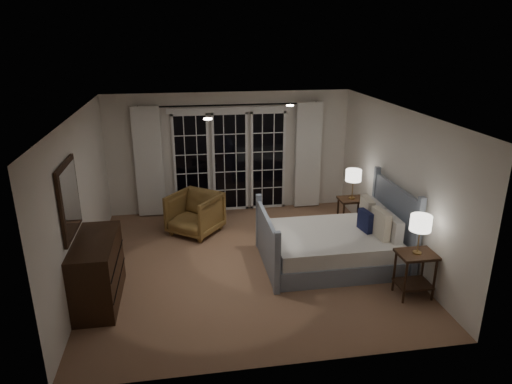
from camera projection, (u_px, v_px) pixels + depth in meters
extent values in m
plane|color=#91664E|center=(248.00, 263.00, 7.56)|extent=(5.00, 5.00, 0.00)
plane|color=silver|center=(247.00, 112.00, 6.73)|extent=(5.00, 5.00, 0.00)
cube|color=silver|center=(81.00, 201.00, 6.76)|extent=(0.02, 5.00, 2.50)
cube|color=silver|center=(397.00, 184.00, 7.53)|extent=(0.02, 5.00, 2.50)
cube|color=silver|center=(230.00, 153.00, 9.48)|extent=(5.00, 0.02, 2.50)
cube|color=silver|center=(281.00, 269.00, 4.82)|extent=(5.00, 0.02, 2.50)
cube|color=black|center=(192.00, 164.00, 9.39)|extent=(0.66, 0.02, 2.02)
cube|color=black|center=(230.00, 162.00, 9.51)|extent=(0.66, 0.02, 2.02)
cube|color=black|center=(268.00, 161.00, 9.64)|extent=(0.66, 0.02, 2.02)
cube|color=white|center=(229.00, 110.00, 9.13)|extent=(2.50, 0.04, 0.10)
cylinder|color=black|center=(229.00, 105.00, 9.05)|extent=(3.50, 0.03, 0.03)
cube|color=silver|center=(149.00, 162.00, 9.14)|extent=(0.55, 0.10, 2.25)
cube|color=silver|center=(308.00, 156.00, 9.65)|extent=(0.55, 0.10, 2.25)
cylinder|color=white|center=(290.00, 106.00, 7.42)|extent=(0.12, 0.12, 0.01)
cylinder|color=white|center=(208.00, 119.00, 6.27)|extent=(0.12, 0.12, 0.01)
cube|color=slate|center=(330.00, 254.00, 7.54)|extent=(2.01, 1.57, 0.29)
cube|color=silver|center=(331.00, 240.00, 7.45)|extent=(1.95, 1.51, 0.25)
cube|color=slate|center=(393.00, 223.00, 7.54)|extent=(0.06, 1.57, 1.27)
cube|color=slate|center=(267.00, 243.00, 7.28)|extent=(0.06, 1.57, 0.88)
cube|color=silver|center=(391.00, 227.00, 7.18)|extent=(0.14, 0.60, 0.36)
cube|color=silver|center=(375.00, 212.00, 7.78)|extent=(0.14, 0.60, 0.36)
cube|color=beige|center=(381.00, 224.00, 7.18)|extent=(0.16, 0.46, 0.45)
cube|color=beige|center=(367.00, 211.00, 7.70)|extent=(0.16, 0.46, 0.45)
cube|color=#15193A|center=(365.00, 221.00, 7.44)|extent=(0.15, 0.35, 0.34)
cube|color=#311F10|center=(417.00, 254.00, 6.42)|extent=(0.52, 0.42, 0.04)
cube|color=#311F10|center=(413.00, 284.00, 6.58)|extent=(0.48, 0.38, 0.03)
cylinder|color=#311F10|center=(405.00, 283.00, 6.34)|extent=(0.04, 0.04, 0.65)
cylinder|color=#311F10|center=(434.00, 280.00, 6.41)|extent=(0.04, 0.04, 0.65)
cylinder|color=#311F10|center=(394.00, 271.00, 6.65)|extent=(0.04, 0.04, 0.65)
cylinder|color=#311F10|center=(422.00, 268.00, 6.72)|extent=(0.04, 0.04, 0.65)
cube|color=#311F10|center=(352.00, 199.00, 8.66)|extent=(0.49, 0.39, 0.04)
cube|color=#311F10|center=(350.00, 221.00, 8.80)|extent=(0.45, 0.35, 0.03)
cylinder|color=#311F10|center=(343.00, 218.00, 8.59)|extent=(0.04, 0.04, 0.60)
cylinder|color=#311F10|center=(364.00, 217.00, 8.65)|extent=(0.04, 0.04, 0.60)
cylinder|color=#311F10|center=(338.00, 212.00, 8.88)|extent=(0.04, 0.04, 0.60)
cylinder|color=#311F10|center=(358.00, 211.00, 8.94)|extent=(0.04, 0.04, 0.60)
cylinder|color=#AB8244|center=(417.00, 252.00, 6.41)|extent=(0.12, 0.12, 0.02)
cylinder|color=#AB8244|center=(419.00, 241.00, 6.35)|extent=(0.02, 0.02, 0.33)
cylinder|color=white|center=(421.00, 223.00, 6.26)|extent=(0.29, 0.29, 0.22)
cylinder|color=#AB8244|center=(352.00, 198.00, 8.65)|extent=(0.12, 0.12, 0.02)
cylinder|color=#AB8244|center=(353.00, 189.00, 8.59)|extent=(0.02, 0.02, 0.33)
cylinder|color=white|center=(354.00, 175.00, 8.50)|extent=(0.29, 0.29, 0.22)
imported|color=brown|center=(195.00, 214.00, 8.58)|extent=(1.19, 1.20, 0.79)
cube|color=#311F10|center=(97.00, 271.00, 6.36)|extent=(0.55, 1.33, 0.94)
cube|color=black|center=(119.00, 279.00, 6.46)|extent=(0.01, 1.31, 0.01)
cube|color=black|center=(117.00, 260.00, 6.36)|extent=(0.01, 1.31, 0.01)
cube|color=#311F10|center=(69.00, 199.00, 5.97)|extent=(0.04, 0.85, 1.00)
cube|color=white|center=(71.00, 199.00, 5.97)|extent=(0.01, 0.73, 0.88)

